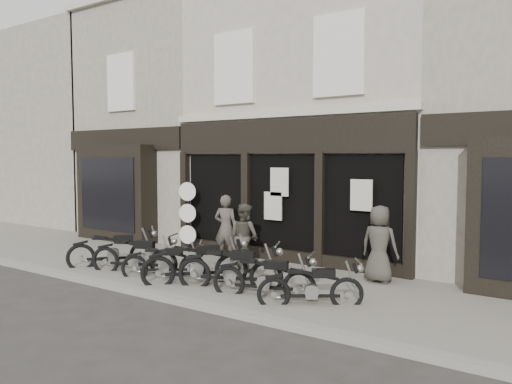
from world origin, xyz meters
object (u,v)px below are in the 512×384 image
Objects in this scene: man_left at (226,228)px; motorcycle_4 at (231,273)px; motorcycle_1 at (135,259)px; motorcycle_5 at (265,282)px; motorcycle_2 at (165,265)px; man_right at (379,244)px; advert_sign_post at (188,219)px; man_centre at (244,237)px; motorcycle_3 at (197,268)px; motorcycle_6 at (312,291)px; motorcycle_0 at (114,254)px.

motorcycle_4 is at bearing 115.03° from man_left.
motorcycle_5 is at bearing -21.70° from motorcycle_1.
motorcycle_2 is (0.90, 0.09, -0.05)m from motorcycle_1.
motorcycle_2 is at bearing -16.41° from motorcycle_1.
advert_sign_post reaches higher than man_right.
advert_sign_post is (-3.48, 2.48, 0.65)m from motorcycle_4.
man_centre is 3.27m from man_right.
motorcycle_2 is at bearing 132.27° from motorcycle_3.
motorcycle_5 is at bearing -32.31° from motorcycle_4.
motorcycle_4 is 1.22× the size of motorcycle_6.
motorcycle_5 is 0.93× the size of advert_sign_post.
motorcycle_1 reaches higher than motorcycle_2.
motorcycle_3 is at bearing 96.53° from man_left.
motorcycle_6 is at bearing 82.37° from man_right.
advert_sign_post is at bearing 82.36° from motorcycle_1.
man_right is at bearing -11.03° from motorcycle_3.
man_centre is 0.74× the size of advert_sign_post.
motorcycle_2 is 2.06m from man_centre.
motorcycle_6 is at bearing -16.24° from motorcycle_5.
motorcycle_1 is at bearing 27.45° from man_right.
motorcycle_1 is 2.82m from advert_sign_post.
motorcycle_0 is 3.79m from motorcycle_4.
motorcycle_4 is 1.79m from man_centre.
motorcycle_0 is 1.04× the size of motorcycle_6.
advert_sign_post is (-4.44, 2.62, 0.68)m from motorcycle_5.
motorcycle_1 is 1.23× the size of man_right.
motorcycle_6 is (5.80, -0.11, -0.05)m from motorcycle_0.
motorcycle_2 is 1.90m from motorcycle_4.
motorcycle_3 is 0.89m from motorcycle_4.
man_centre is (0.12, 1.65, 0.49)m from motorcycle_3.
man_right is 0.77× the size of advert_sign_post.
man_right is (1.48, 2.38, 0.57)m from motorcycle_5.
advert_sign_post is (-1.59, 2.56, 0.72)m from motorcycle_2.
man_right reaches higher than motorcycle_6.
motorcycle_3 is at bearing -38.23° from motorcycle_2.
motorcycle_2 is 0.75× the size of advert_sign_post.
advert_sign_post reaches higher than motorcycle_6.
motorcycle_3 is (1.91, 0.06, 0.03)m from motorcycle_1.
motorcycle_2 is at bearing 145.23° from motorcycle_6.
man_left is 1.08× the size of man_centre.
motorcycle_1 is at bearing 162.78° from motorcycle_5.
motorcycle_2 is at bearing -50.50° from motorcycle_0.
motorcycle_3 is 1.07× the size of motorcycle_6.
motorcycle_1 is 0.91m from motorcycle_2.
motorcycle_1 is at bearing 49.74° from man_left.
man_left reaches higher than man_centre.
man_right is at bearing 2.55° from motorcycle_1.
man_right reaches higher than motorcycle_1.
motorcycle_6 is 3.27m from man_centre.
man_left is 4.20m from man_right.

